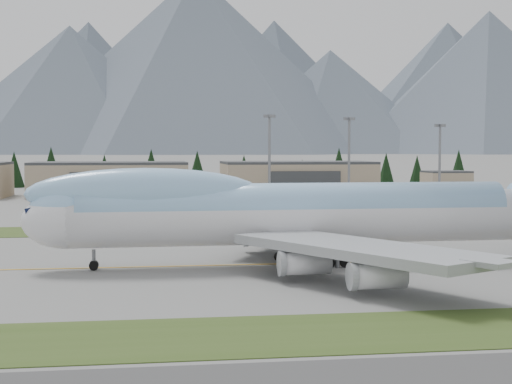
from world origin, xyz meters
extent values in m
plane|color=slate|center=(0.00, 0.00, 0.00)|extent=(7000.00, 7000.00, 0.00)
cube|color=#364C1B|center=(0.00, -38.00, 0.00)|extent=(400.00, 14.00, 0.08)
cube|color=#364C1B|center=(0.00, 45.00, 0.00)|extent=(400.00, 18.00, 0.08)
cube|color=gold|center=(0.00, 0.00, 0.00)|extent=(400.00, 0.40, 0.02)
cylinder|color=white|center=(15.78, -0.90, 6.16)|extent=(59.57, 8.16, 6.90)
cylinder|color=#97CAF8|center=(14.72, -0.92, 7.43)|extent=(55.31, 7.54, 6.37)
ellipsoid|color=white|center=(-13.93, -1.53, 6.16)|extent=(11.18, 7.13, 6.90)
ellipsoid|color=#97CAF8|center=(-13.93, -1.53, 7.43)|extent=(9.36, 6.04, 5.85)
ellipsoid|color=#97CAF8|center=(-4.38, -1.33, 9.45)|extent=(29.41, 6.48, 6.37)
cube|color=#0C1433|center=(-17.64, -1.61, 7.54)|extent=(2.33, 2.81, 1.38)
cube|color=#9B9FA3|center=(17.53, 16.65, 4.25)|extent=(23.35, 32.97, 1.06)
cube|color=#9B9FA3|center=(18.28, -18.36, 4.25)|extent=(24.34, 32.71, 1.06)
cylinder|color=white|center=(12.74, 12.31, 2.23)|extent=(5.57, 2.77, 2.65)
cylinder|color=white|center=(17.73, 22.29, 2.23)|extent=(5.57, 2.77, 2.65)
cylinder|color=white|center=(13.30, -14.22, 2.23)|extent=(5.57, 2.77, 2.65)
cylinder|color=white|center=(18.71, -23.98, 2.23)|extent=(5.57, 2.77, 2.65)
cylinder|color=slate|center=(-10.75, -1.46, 1.27)|extent=(0.48, 0.48, 2.55)
cylinder|color=slate|center=(14.12, 2.25, 1.38)|extent=(0.61, 0.61, 2.76)
cylinder|color=slate|center=(14.26, -4.12, 1.38)|extent=(0.61, 0.61, 2.76)
cylinder|color=slate|center=(19.43, 2.36, 1.38)|extent=(0.61, 0.61, 2.76)
cylinder|color=slate|center=(19.56, -4.00, 1.38)|extent=(0.61, 0.61, 2.76)
cylinder|color=black|center=(-10.74, -1.89, 0.58)|extent=(1.18, 0.40, 1.17)
cylinder|color=black|center=(-10.76, -1.04, 0.58)|extent=(1.18, 0.40, 1.17)
cylinder|color=black|center=(14.12, 2.25, 0.64)|extent=(1.28, 0.56, 1.27)
cylinder|color=black|center=(14.26, -4.12, 0.64)|extent=(1.28, 0.56, 1.27)
cylinder|color=black|center=(19.43, 2.36, 0.64)|extent=(1.28, 0.56, 1.27)
cylinder|color=black|center=(19.56, -4.00, 0.64)|extent=(1.28, 0.56, 1.27)
cube|color=tan|center=(-15.00, 150.00, 5.00)|extent=(48.00, 26.00, 10.00)
cube|color=#333638|center=(-15.00, 150.00, 10.40)|extent=(48.00, 26.00, 0.80)
cube|color=#333638|center=(-15.00, 136.70, 4.00)|extent=(22.08, 0.60, 8.00)
cube|color=tan|center=(45.00, 150.00, 5.00)|extent=(48.00, 26.00, 10.00)
cube|color=#333638|center=(45.00, 150.00, 10.40)|extent=(48.00, 26.00, 0.80)
cube|color=#333638|center=(45.00, 136.70, 4.00)|extent=(22.08, 0.60, 8.00)
cube|color=tan|center=(95.00, 148.00, 3.50)|extent=(14.00, 12.00, 7.00)
cube|color=#333638|center=(95.00, 148.00, 7.30)|extent=(14.00, 12.00, 0.60)
cylinder|color=slate|center=(28.74, 106.08, 11.59)|extent=(0.70, 0.70, 23.17)
cube|color=slate|center=(28.74, 106.08, 23.57)|extent=(3.20, 3.20, 0.80)
cylinder|color=slate|center=(52.32, 112.78, 11.41)|extent=(0.70, 0.70, 22.83)
cube|color=slate|center=(52.32, 112.78, 23.23)|extent=(3.20, 3.20, 0.80)
cylinder|color=slate|center=(78.42, 111.91, 10.52)|extent=(0.70, 0.70, 21.04)
cube|color=slate|center=(78.42, 111.91, 21.44)|extent=(3.20, 3.20, 0.80)
imported|color=white|center=(-21.62, 117.00, 0.00)|extent=(1.46, 3.38, 1.14)
imported|color=yellow|center=(19.66, 109.12, 0.00)|extent=(3.63, 1.80, 1.15)
imported|color=#9A999E|center=(61.82, 120.73, 0.00)|extent=(2.77, 5.03, 1.38)
cone|color=black|center=(-53.52, 211.41, 6.96)|extent=(7.80, 7.80, 13.92)
cone|color=black|center=(-39.38, 208.75, 7.87)|extent=(8.81, 8.81, 15.74)
cone|color=black|center=(-19.65, 215.86, 6.34)|extent=(7.10, 7.10, 12.68)
cone|color=black|center=(-1.32, 209.86, 7.43)|extent=(8.32, 8.32, 14.87)
cone|color=black|center=(17.11, 215.72, 7.07)|extent=(7.92, 7.92, 14.14)
cone|color=black|center=(35.73, 213.03, 6.22)|extent=(6.97, 6.97, 12.44)
cone|color=black|center=(58.71, 208.49, 5.31)|extent=(5.94, 5.94, 10.61)
cone|color=black|center=(74.92, 212.83, 7.65)|extent=(8.57, 8.57, 15.31)
cone|color=black|center=(95.01, 213.12, 6.59)|extent=(7.38, 7.38, 13.18)
cone|color=black|center=(108.81, 214.35, 6.10)|extent=(6.83, 6.83, 12.19)
cone|color=black|center=(126.92, 214.06, 7.28)|extent=(8.16, 8.16, 14.57)
cone|color=#45525D|center=(-200.00, 2115.69, 175.41)|extent=(807.40, 807.40, 350.82)
cone|color=white|center=(-200.00, 2115.69, 280.66)|extent=(306.81, 306.81, 140.33)
cone|color=#45525D|center=(150.00, 2179.62, 260.35)|extent=(1109.15, 1109.15, 520.70)
cone|color=white|center=(150.00, 2179.62, 416.56)|extent=(421.48, 421.48, 208.28)
cone|color=#45525D|center=(550.00, 2188.44, 153.26)|extent=(734.59, 734.59, 306.51)
cone|color=white|center=(550.00, 2188.44, 245.21)|extent=(279.14, 279.14, 122.61)
cone|color=#45525D|center=(1000.00, 2086.55, 207.89)|extent=(917.55, 917.55, 415.78)
cone|color=white|center=(1000.00, 2086.55, 332.62)|extent=(348.67, 348.67, 166.31)
cone|color=#45525D|center=(-200.00, 2900.00, 242.32)|extent=(969.27, 969.27, 484.64)
cone|color=white|center=(-200.00, 2900.00, 378.02)|extent=(387.71, 387.71, 213.24)
cone|color=#45525D|center=(500.00, 2900.00, 253.02)|extent=(1012.09, 1012.09, 506.05)
cone|color=white|center=(500.00, 2900.00, 394.72)|extent=(404.84, 404.84, 222.66)
cone|color=#45525D|center=(1200.00, 2900.00, 256.91)|extent=(1027.63, 1027.63, 513.82)
cone|color=white|center=(1200.00, 2900.00, 400.78)|extent=(411.05, 411.05, 226.08)
camera|label=1|loc=(-4.66, -99.60, 15.06)|focal=55.00mm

